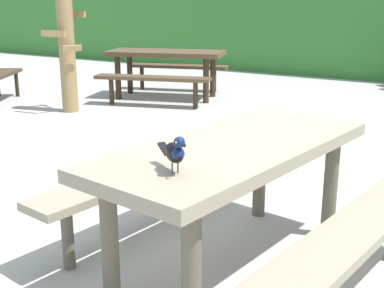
{
  "coord_description": "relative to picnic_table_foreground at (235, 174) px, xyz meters",
  "views": [
    {
      "loc": [
        1.42,
        -2.6,
        1.49
      ],
      "look_at": [
        0.19,
        -0.64,
        0.84
      ],
      "focal_mm": 47.52,
      "sensor_mm": 36.0,
      "label": 1
    }
  ],
  "objects": [
    {
      "name": "ground_plane",
      "position": [
        -0.19,
        0.19,
        -0.56
      ],
      "size": [
        60.0,
        60.0,
        0.0
      ],
      "primitive_type": "plane",
      "color": "#B7B5AD"
    },
    {
      "name": "picnic_table_foreground",
      "position": [
        0.0,
        0.0,
        0.0
      ],
      "size": [
        1.89,
        1.91,
        0.74
      ],
      "color": "gray",
      "rests_on": "ground"
    },
    {
      "name": "bird_grackle",
      "position": [
        0.01,
        -0.6,
        0.29
      ],
      "size": [
        0.25,
        0.18,
        0.18
      ],
      "color": "black",
      "rests_on": "picnic_table_foreground"
    },
    {
      "name": "picnic_table_mid_left",
      "position": [
        -3.37,
        4.15,
        0.0
      ],
      "size": [
        2.16,
        2.14,
        0.74
      ],
      "color": "brown",
      "rests_on": "ground"
    },
    {
      "name": "stalk_post_left_side",
      "position": [
        -3.91,
        2.59,
        0.32
      ],
      "size": [
        0.56,
        0.58,
        1.73
      ],
      "color": "#997A4C",
      "rests_on": "ground"
    }
  ]
}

